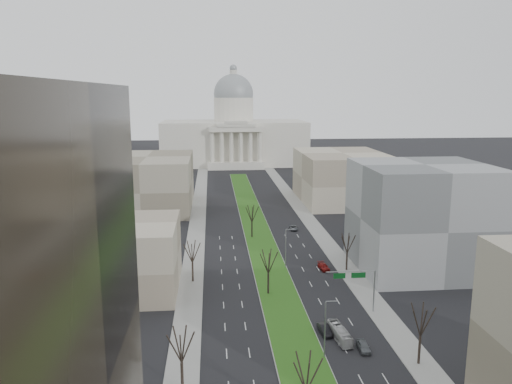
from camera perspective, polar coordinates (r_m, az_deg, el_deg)
ground at (r=139.27m, az=0.35°, el=-5.20°), size 600.00×600.00×0.00m
median at (r=138.27m, az=0.39°, el=-5.28°), size 8.00×222.03×0.20m
sidewalk_left at (r=115.00m, az=-7.25°, el=-8.85°), size 5.00×330.00×0.15m
sidewalk_right at (r=118.82m, az=10.05°, el=-8.27°), size 5.00×330.00×0.15m
capitol at (r=283.79m, az=-2.54°, el=6.54°), size 80.00×46.00×55.00m
building_beige_left at (r=105.15m, az=-16.08°, el=-7.16°), size 26.00×22.00×14.00m
building_grey_right at (r=118.14m, az=18.39°, el=-2.75°), size 28.00×26.00×24.00m
building_far_left at (r=177.02m, az=-12.26°, el=1.08°), size 30.00×40.00×18.00m
building_far_right at (r=186.76m, az=9.78°, el=1.70°), size 30.00×40.00×18.00m
tree_left_mid at (r=69.17m, az=-8.56°, el=-16.80°), size 5.40×5.40×9.72m
tree_left_far at (r=106.18m, az=-7.31°, el=-6.71°), size 5.28×5.28×9.50m
tree_right_mid at (r=78.46m, az=18.39°, el=-13.61°), size 5.52×5.52×9.94m
tree_right_far at (r=114.00m, az=10.40°, el=-5.71°), size 5.04×5.04×9.07m
tree_median_a at (r=63.00m, az=5.81°, el=-19.74°), size 5.40×5.40×9.72m
tree_median_b at (r=99.03m, az=1.42°, el=-7.85°), size 5.40×5.40×9.72m
tree_median_c at (r=137.28m, az=-0.47°, el=-2.42°), size 5.40×5.40×9.72m
streetlamp_median_b at (r=78.02m, az=7.94°, el=-15.17°), size 1.90×0.20×9.16m
streetlamp_median_c at (r=114.57m, az=3.44°, el=-6.35°), size 1.90×0.20×9.16m
mast_arm_signs at (r=93.19m, az=11.79°, el=-9.93°), size 9.12×0.24×8.09m
car_grey_near at (r=82.89m, az=12.18°, el=-16.86°), size 1.67×4.03×1.37m
car_black at (r=86.86m, az=7.85°, el=-15.29°), size 1.92×4.57×1.47m
car_red at (r=115.56m, az=7.72°, el=-8.45°), size 2.35×4.74×1.32m
car_grey_far at (r=146.96m, az=4.30°, el=-4.10°), size 2.26×4.51×1.23m
box_van at (r=85.23m, az=9.54°, el=-15.64°), size 2.61×7.76×2.12m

